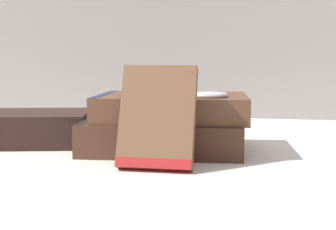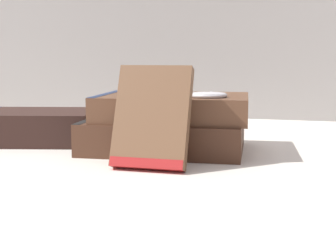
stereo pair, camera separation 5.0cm
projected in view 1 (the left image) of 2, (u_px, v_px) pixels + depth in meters
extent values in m
plane|color=silver|center=(129.00, 156.00, 0.67)|extent=(3.00, 3.00, 0.00)
cube|color=#4C2D1E|center=(164.00, 135.00, 0.71)|extent=(0.24, 0.18, 0.05)
cube|color=black|center=(92.00, 134.00, 0.72)|extent=(0.02, 0.16, 0.05)
cube|color=brown|center=(172.00, 107.00, 0.71)|extent=(0.24, 0.18, 0.04)
cube|color=navy|center=(104.00, 106.00, 0.72)|extent=(0.03, 0.15, 0.04)
cube|color=#331E19|center=(30.00, 128.00, 0.76)|extent=(0.22, 0.17, 0.05)
cube|color=brown|center=(157.00, 117.00, 0.59)|extent=(0.10, 0.06, 0.13)
cube|color=#B22323|center=(154.00, 164.00, 0.58)|extent=(0.09, 0.02, 0.02)
cylinder|color=silver|center=(208.00, 95.00, 0.67)|extent=(0.05, 0.05, 0.01)
torus|color=silver|center=(208.00, 95.00, 0.67)|extent=(0.05, 0.05, 0.01)
sphere|color=silver|center=(210.00, 93.00, 0.69)|extent=(0.01, 0.01, 0.01)
torus|color=black|center=(131.00, 130.00, 0.89)|extent=(0.06, 0.06, 0.00)
torus|color=black|center=(164.00, 130.00, 0.90)|extent=(0.06, 0.06, 0.00)
cylinder|color=black|center=(148.00, 130.00, 0.90)|extent=(0.02, 0.01, 0.00)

